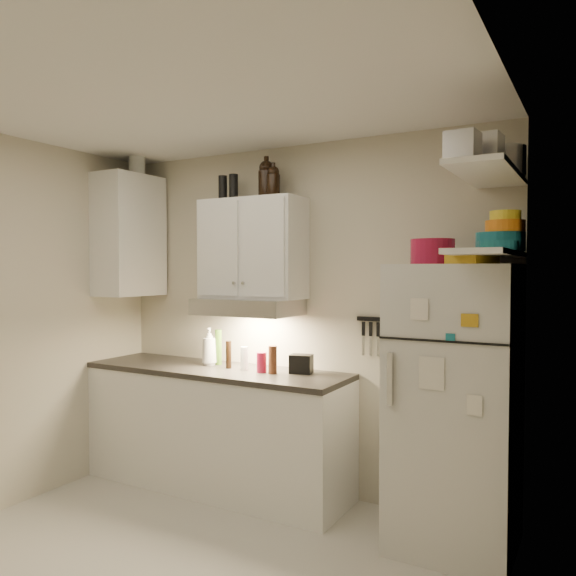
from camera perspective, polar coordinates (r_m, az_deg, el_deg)
The scene contains 34 objects.
ceiling at distance 3.15m, azimuth -12.79°, elevation 19.24°, with size 3.20×3.00×0.02m, color silver.
back_wall at distance 4.27m, azimuth 1.08°, elevation -3.06°, with size 3.20×0.02×2.60m, color beige.
right_wall at distance 2.30m, azimuth 19.11°, elevation -7.46°, with size 0.02×3.00×2.60m, color beige.
base_cabinet at distance 4.46m, azimuth -7.33°, elevation -14.12°, with size 2.10×0.60×0.88m, color white.
countertop at distance 4.35m, azimuth -7.36°, elevation -8.29°, with size 2.10×0.62×0.04m, color #2D2926.
upper_cabinet at distance 4.25m, azimuth -3.61°, elevation 4.00°, with size 0.80×0.33×0.75m, color white.
side_cabinet at distance 4.87m, azimuth -15.83°, elevation 5.14°, with size 0.33×0.55×1.00m, color white.
range_hood at distance 4.21m, azimuth -4.08°, elevation -1.91°, with size 0.76×0.46×0.12m, color silver.
fridge at distance 3.57m, azimuth 16.58°, elevation -11.43°, with size 0.70×0.68×1.70m, color silver.
shelf_hi at distance 3.35m, azimuth 19.69°, elevation 10.90°, with size 0.30×0.95×0.03m, color white.
shelf_lo at distance 3.31m, azimuth 19.60°, elevation 3.36°, with size 0.30×0.95×0.03m, color white.
knife_strip at distance 3.96m, azimuth 9.88°, elevation -3.19°, with size 0.42×0.02×0.03m, color black.
dutch_oven at distance 3.47m, azimuth 14.46°, elevation 3.59°, with size 0.26×0.26×0.15m, color maroon.
book_stack at distance 3.25m, azimuth 18.20°, elevation 3.06°, with size 0.19×0.24×0.08m, color #BD8C17.
spice_jar at distance 3.44m, azimuth 16.48°, elevation 3.12°, with size 0.06×0.06×0.09m, color silver.
stock_pot at distance 3.62m, azimuth 21.12°, elevation 11.83°, with size 0.24×0.24×0.17m, color silver.
tin_a at distance 3.31m, azimuth 19.24°, elevation 12.91°, with size 0.19×0.17×0.19m, color #AAAAAD.
tin_b at distance 3.08m, azimuth 17.31°, elevation 13.48°, with size 0.16×0.16×0.16m, color #AAAAAD.
bowl_teal at distance 3.55m, azimuth 20.76°, elevation 4.39°, with size 0.28×0.28×0.11m, color #187284.
bowl_orange at distance 3.52m, azimuth 21.19°, elevation 5.86°, with size 0.22×0.22×0.07m, color orange.
bowl_yellow at distance 3.53m, azimuth 21.21°, elevation 6.86°, with size 0.17×0.17×0.06m, color yellow.
plates at distance 3.37m, azimuth 20.55°, elevation 4.03°, with size 0.22×0.22×0.05m, color #187284.
growler_a at distance 4.26m, azimuth -2.21°, elevation 11.01°, with size 0.12×0.12×0.29m, color black, non-canonical shape.
growler_b at distance 4.18m, azimuth -1.50°, elevation 10.80°, with size 0.10×0.10×0.23m, color black, non-canonical shape.
thermos_a at distance 4.40m, azimuth -5.55°, elevation 10.14°, with size 0.07×0.07×0.20m, color black.
thermos_b at distance 4.43m, azimuth -6.64°, elevation 10.03°, with size 0.07×0.07×0.19m, color black.
side_jar at distance 4.92m, azimuth -15.10°, elevation 12.01°, with size 0.13×0.13×0.18m, color silver.
soap_bottle at distance 4.44m, azimuth -8.01°, elevation -5.69°, with size 0.13×0.13×0.33m, color white.
pepper_mill at distance 4.06m, azimuth -1.57°, elevation -7.30°, with size 0.06×0.06×0.20m, color #5C301B.
oil_bottle at distance 4.46m, azimuth -7.08°, elevation -5.98°, with size 0.05×0.05×0.28m, color #3D6619.
vinegar_bottle at distance 4.30m, azimuth -6.05°, elevation -6.74°, with size 0.04×0.04×0.21m, color black.
clear_bottle at distance 4.22m, azimuth -4.46°, elevation -7.13°, with size 0.06×0.06×0.17m, color silver.
red_jar at distance 4.11m, azimuth -2.70°, elevation -7.56°, with size 0.07×0.07×0.15m, color maroon.
caddy at distance 4.08m, azimuth 1.35°, elevation -7.71°, with size 0.16×0.11×0.13m, color black.
Camera 1 is at (2.01, -2.24, 1.67)m, focal length 35.00 mm.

